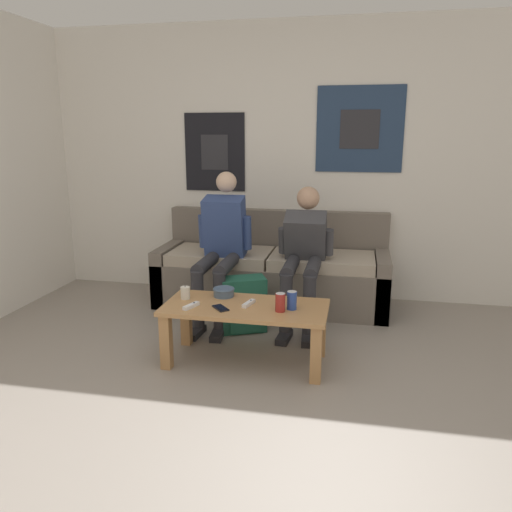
{
  "coord_description": "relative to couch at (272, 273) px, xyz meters",
  "views": [
    {
      "loc": [
        0.64,
        -2.0,
        1.55
      ],
      "look_at": [
        -0.08,
        1.56,
        0.66
      ],
      "focal_mm": 35.0,
      "sensor_mm": 36.0,
      "label": 1
    }
  ],
  "objects": [
    {
      "name": "backpack",
      "position": [
        -0.12,
        -0.7,
        -0.08
      ],
      "size": [
        0.41,
        0.33,
        0.44
      ],
      "color": "#1E5642",
      "rests_on": "ground_plane"
    },
    {
      "name": "drink_can_blue",
      "position": [
        0.35,
        -1.27,
        0.19
      ],
      "size": [
        0.07,
        0.07,
        0.12
      ],
      "color": "#28479E",
      "rests_on": "coffee_table"
    },
    {
      "name": "ceramic_bowl",
      "position": [
        -0.17,
        -1.09,
        0.16
      ],
      "size": [
        0.16,
        0.16,
        0.06
      ],
      "color": "#475B75",
      "rests_on": "coffee_table"
    },
    {
      "name": "cell_phone",
      "position": [
        -0.12,
        -1.35,
        0.13
      ],
      "size": [
        0.14,
        0.15,
        0.01
      ],
      "color": "black",
      "rests_on": "coffee_table"
    },
    {
      "name": "wall_back",
      "position": [
        0.1,
        0.37,
        0.99
      ],
      "size": [
        10.0,
        0.07,
        2.55
      ],
      "color": "white",
      "rests_on": "ground_plane"
    },
    {
      "name": "coffee_table",
      "position": [
        0.03,
        -1.25,
        0.05
      ],
      "size": [
        1.12,
        0.52,
        0.41
      ],
      "color": "#B27F4C",
      "rests_on": "ground_plane"
    },
    {
      "name": "game_controller_near_left",
      "position": [
        0.05,
        -1.25,
        0.14
      ],
      "size": [
        0.07,
        0.15,
        0.03
      ],
      "color": "white",
      "rests_on": "coffee_table"
    },
    {
      "name": "couch",
      "position": [
        0.0,
        0.0,
        0.0
      ],
      "size": [
        2.09,
        0.74,
        0.84
      ],
      "color": "#70665B",
      "rests_on": "ground_plane"
    },
    {
      "name": "person_seated_adult",
      "position": [
        -0.37,
        -0.42,
        0.37
      ],
      "size": [
        0.47,
        0.88,
        1.23
      ],
      "color": "#2D2D33",
      "rests_on": "ground_plane"
    },
    {
      "name": "game_controller_near_right",
      "position": [
        -0.32,
        -1.37,
        0.14
      ],
      "size": [
        0.08,
        0.15,
        0.03
      ],
      "color": "white",
      "rests_on": "coffee_table"
    },
    {
      "name": "ground_plane",
      "position": [
        0.1,
        -2.39,
        -0.29
      ],
      "size": [
        18.0,
        18.0,
        0.0
      ],
      "primitive_type": "plane",
      "color": "gray"
    },
    {
      "name": "pillar_candle",
      "position": [
        -0.42,
        -1.2,
        0.17
      ],
      "size": [
        0.07,
        0.07,
        0.1
      ],
      "color": "silver",
      "rests_on": "coffee_table"
    },
    {
      "name": "drink_can_red",
      "position": [
        0.28,
        -1.32,
        0.19
      ],
      "size": [
        0.07,
        0.07,
        0.12
      ],
      "color": "maroon",
      "rests_on": "coffee_table"
    },
    {
      "name": "person_seated_teen",
      "position": [
        0.33,
        -0.39,
        0.32
      ],
      "size": [
        0.47,
        0.93,
        1.11
      ],
      "color": "#2D2D33",
      "rests_on": "ground_plane"
    }
  ]
}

